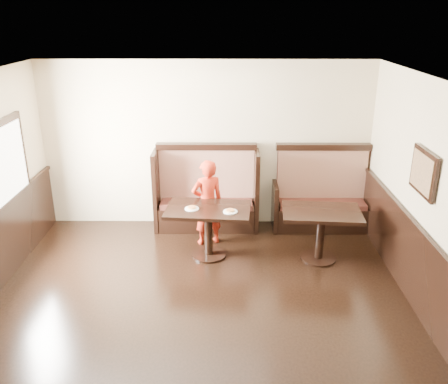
{
  "coord_description": "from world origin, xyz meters",
  "views": [
    {
      "loc": [
        0.35,
        -4.2,
        3.52
      ],
      "look_at": [
        0.3,
        2.35,
        1.0
      ],
      "focal_mm": 38.0,
      "sensor_mm": 36.0,
      "label": 1
    }
  ],
  "objects_px": {
    "table_neighbor": "(321,223)",
    "child": "(207,203)",
    "booth_neighbor": "(321,201)",
    "table_main": "(208,219)",
    "booth_main": "(207,198)"
  },
  "relations": [
    {
      "from": "table_neighbor",
      "to": "child",
      "type": "bearing_deg",
      "value": 167.17
    },
    {
      "from": "booth_neighbor",
      "to": "table_main",
      "type": "xyz_separation_m",
      "value": [
        -1.88,
        -1.05,
        0.12
      ]
    },
    {
      "from": "booth_main",
      "to": "booth_neighbor",
      "type": "distance_m",
      "value": 1.95
    },
    {
      "from": "table_neighbor",
      "to": "table_main",
      "type": "bearing_deg",
      "value": -178.75
    },
    {
      "from": "booth_neighbor",
      "to": "booth_main",
      "type": "bearing_deg",
      "value": 179.95
    },
    {
      "from": "table_neighbor",
      "to": "child",
      "type": "relative_size",
      "value": 0.85
    },
    {
      "from": "booth_neighbor",
      "to": "child",
      "type": "height_order",
      "value": "booth_neighbor"
    },
    {
      "from": "booth_main",
      "to": "table_main",
      "type": "relative_size",
      "value": 1.35
    },
    {
      "from": "booth_main",
      "to": "table_neighbor",
      "type": "distance_m",
      "value": 2.08
    },
    {
      "from": "booth_main",
      "to": "booth_neighbor",
      "type": "relative_size",
      "value": 1.06
    },
    {
      "from": "booth_neighbor",
      "to": "table_main",
      "type": "relative_size",
      "value": 1.27
    },
    {
      "from": "table_main",
      "to": "child",
      "type": "xyz_separation_m",
      "value": [
        -0.03,
        0.43,
        0.09
      ]
    },
    {
      "from": "booth_neighbor",
      "to": "table_neighbor",
      "type": "xyz_separation_m",
      "value": [
        -0.22,
        -1.15,
        0.11
      ]
    },
    {
      "from": "booth_main",
      "to": "child",
      "type": "xyz_separation_m",
      "value": [
        0.04,
        -0.62,
        0.17
      ]
    },
    {
      "from": "booth_main",
      "to": "table_main",
      "type": "distance_m",
      "value": 1.06
    }
  ]
}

